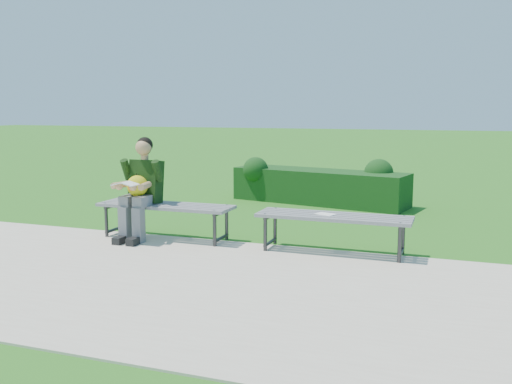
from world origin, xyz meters
name	(u,v)px	position (x,y,z in m)	size (l,w,h in m)	color
ground	(225,242)	(0.00, 0.00, 0.00)	(80.00, 80.00, 0.00)	#277522
walkway	(157,280)	(0.00, -1.75, 0.01)	(30.00, 3.50, 0.02)	beige
hedge	(320,185)	(0.43, 3.38, 0.34)	(3.28, 1.42, 0.83)	#143D14
bench_left	(166,208)	(-0.78, -0.13, 0.42)	(1.80, 0.50, 0.46)	gray
bench_right	(334,220)	(1.44, -0.13, 0.42)	(1.80, 0.50, 0.46)	gray
seated_boy	(141,185)	(-1.08, -0.22, 0.71)	(0.56, 0.76, 1.31)	slate
paper_sheet	(325,214)	(1.34, -0.13, 0.47)	(0.26, 0.23, 0.01)	white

